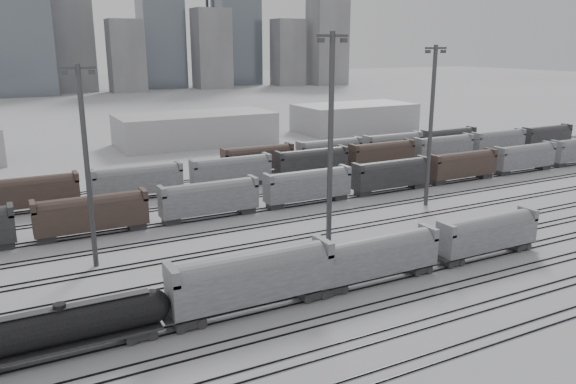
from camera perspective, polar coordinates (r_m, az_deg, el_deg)
name	(u,v)px	position (r m, az deg, el deg)	size (l,w,h in m)	color
ground	(388,284)	(63.50, 10.09, -9.19)	(900.00, 900.00, 0.00)	silver
tracks	(309,236)	(76.98, 2.14, -4.53)	(220.00, 71.50, 0.16)	black
tank_car_b	(62,327)	(51.92, -22.00, -12.61)	(18.42, 3.07, 4.55)	#242426
hopper_car_a	(253,276)	(55.28, -3.62, -8.55)	(16.75, 3.33, 5.99)	#242426
hopper_car_b	(379,255)	(62.63, 9.18, -6.30)	(14.60, 2.90, 5.22)	#242426
hopper_car_c	(488,232)	(73.27, 19.63, -3.88)	(14.40, 2.86, 5.15)	#242426
light_mast_b	(87,163)	(67.66, -19.77, 2.77)	(3.77, 0.60, 23.53)	#3D3D40
light_mast_c	(331,136)	(71.00, 4.35, 5.69)	(4.33, 0.69, 27.07)	#3D3D40
light_mast_d	(431,123)	(91.88, 14.32, 6.82)	(4.07, 0.65, 25.44)	#3D3D40
bg_string_near	(308,187)	(92.04, 2.01, 0.50)	(151.00, 3.00, 5.60)	gray
bg_string_mid	(312,163)	(110.41, 2.43, 2.92)	(151.00, 3.00, 5.60)	#242426
bg_string_far	(362,149)	(126.30, 7.52, 4.33)	(66.00, 3.00, 5.60)	#44332B
warehouse_mid	(196,129)	(149.42, -9.38, 6.36)	(40.00, 18.00, 8.00)	#AEAEB1
warehouse_right	(355,117)	(171.59, 6.79, 7.53)	(35.00, 18.00, 8.00)	#AEAEB1
skyline	(82,25)	(328.95, -20.16, 15.60)	(316.00, 22.40, 95.00)	gray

